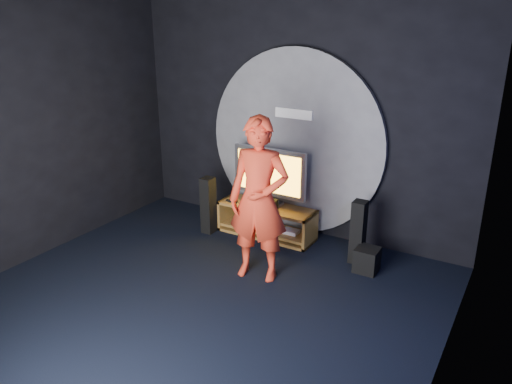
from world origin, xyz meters
TOP-DOWN VIEW (x-y plane):
  - floor at (0.00, 0.00)m, footprint 5.00×5.00m
  - back_wall at (0.00, 2.50)m, footprint 5.00×0.04m
  - left_wall at (-2.50, 0.00)m, footprint 0.04×5.00m
  - right_wall at (2.50, 0.00)m, footprint 0.04×5.00m
  - wall_disc_panel at (0.00, 2.44)m, footprint 2.60×0.11m
  - media_console at (-0.21, 2.05)m, footprint 1.40×0.45m
  - tv at (-0.21, 2.12)m, footprint 1.10×0.22m
  - center_speaker at (-0.21, 1.94)m, footprint 0.40×0.15m
  - remote at (-0.73, 1.93)m, footprint 0.18×0.05m
  - tower_speaker_left at (-0.99, 1.73)m, footprint 0.17×0.18m
  - tower_speaker_right at (1.17, 1.94)m, footprint 0.17×0.18m
  - subwoofer at (1.36, 1.76)m, footprint 0.28×0.28m
  - player at (0.26, 1.00)m, footprint 0.79×0.60m

SIDE VIEW (x-z plane):
  - floor at x=0.00m, z-range 0.00..0.00m
  - subwoofer at x=1.36m, z-range 0.00..0.31m
  - media_console at x=-0.21m, z-range -0.03..0.42m
  - tower_speaker_left at x=-0.99m, z-range 0.00..0.83m
  - tower_speaker_right at x=1.17m, z-range 0.00..0.83m
  - remote at x=-0.73m, z-range 0.45..0.47m
  - center_speaker at x=-0.21m, z-range 0.45..0.60m
  - tv at x=-0.21m, z-range 0.49..1.31m
  - player at x=0.26m, z-range 0.00..1.96m
  - wall_disc_panel at x=0.00m, z-range 0.00..2.60m
  - back_wall at x=0.00m, z-range 0.00..3.50m
  - left_wall at x=-2.50m, z-range 0.00..3.50m
  - right_wall at x=2.50m, z-range 0.00..3.50m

